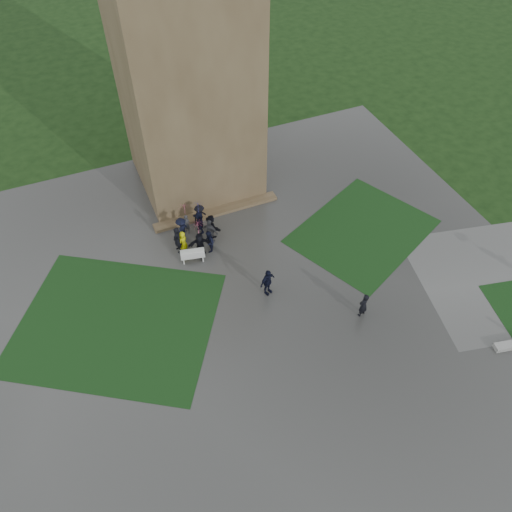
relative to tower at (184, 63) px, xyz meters
name	(u,v)px	position (x,y,z in m)	size (l,w,h in m)	color
ground	(280,328)	(0.00, -15.00, -9.00)	(120.00, 120.00, 0.00)	black
plaza	(266,302)	(0.00, -13.00, -8.99)	(34.00, 34.00, 0.02)	#343532
lawn_inset_left	(116,323)	(-8.50, -11.00, -8.97)	(11.00, 9.00, 0.01)	black
lawn_inset_right	(363,231)	(8.50, -10.00, -8.97)	(9.00, 7.00, 0.01)	black
tower	(184,63)	(0.00, 0.00, 0.00)	(8.00, 8.00, 18.00)	brown
tower_plinth	(217,212)	(0.00, -4.40, -8.87)	(9.00, 0.80, 0.22)	brown
bench	(193,255)	(-2.90, -8.07, -8.52)	(1.60, 0.79, 0.89)	beige
visitor_cluster	(197,227)	(-2.03, -6.49, -7.80)	(3.23, 3.50, 2.69)	black
pedestrian_mid	(268,282)	(0.40, -12.34, -8.01)	(1.14, 0.65, 1.94)	black
pedestrian_near	(363,305)	(4.78, -15.97, -8.09)	(0.65, 0.43, 1.78)	black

